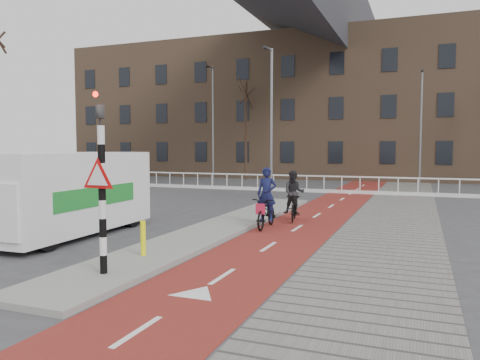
% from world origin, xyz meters
% --- Properties ---
extents(ground, '(120.00, 120.00, 0.00)m').
position_xyz_m(ground, '(0.00, 0.00, 0.00)').
color(ground, '#38383A').
rests_on(ground, ground).
extents(bike_lane, '(2.50, 60.00, 0.01)m').
position_xyz_m(bike_lane, '(1.50, 10.00, 0.01)').
color(bike_lane, maroon).
rests_on(bike_lane, ground).
extents(sidewalk, '(3.00, 60.00, 0.01)m').
position_xyz_m(sidewalk, '(4.30, 10.00, 0.01)').
color(sidewalk, slate).
rests_on(sidewalk, ground).
extents(curb_island, '(1.80, 16.00, 0.12)m').
position_xyz_m(curb_island, '(-0.70, 4.00, 0.06)').
color(curb_island, gray).
rests_on(curb_island, ground).
extents(traffic_signal, '(0.80, 0.80, 3.68)m').
position_xyz_m(traffic_signal, '(-0.60, -2.02, 1.99)').
color(traffic_signal, black).
rests_on(traffic_signal, curb_island).
extents(bollard, '(0.12, 0.12, 0.80)m').
position_xyz_m(bollard, '(-0.72, -0.42, 0.52)').
color(bollard, '#FBFA0D').
rests_on(bollard, curb_island).
extents(cyclist_near, '(0.74, 1.89, 1.94)m').
position_xyz_m(cyclist_near, '(0.58, 4.66, 0.66)').
color(cyclist_near, black).
rests_on(cyclist_near, bike_lane).
extents(cyclist_far, '(0.83, 1.67, 1.76)m').
position_xyz_m(cyclist_far, '(1.03, 6.38, 0.74)').
color(cyclist_far, black).
rests_on(cyclist_far, bike_lane).
extents(van, '(2.44, 5.71, 2.43)m').
position_xyz_m(van, '(-4.51, 1.38, 1.28)').
color(van, white).
rests_on(van, ground).
extents(railing, '(28.00, 0.10, 0.99)m').
position_xyz_m(railing, '(-5.00, 17.00, 0.31)').
color(railing, silver).
rests_on(railing, ground).
extents(townhouse_row, '(46.00, 10.00, 15.90)m').
position_xyz_m(townhouse_row, '(-3.00, 32.00, 7.81)').
color(townhouse_row, '#7F6047').
rests_on(townhouse_row, ground).
extents(tree_mid, '(0.22, 0.22, 7.79)m').
position_xyz_m(tree_mid, '(-8.02, 25.71, 3.90)').
color(tree_mid, black).
rests_on(tree_mid, ground).
extents(streetlight_near, '(0.12, 0.12, 7.35)m').
position_xyz_m(streetlight_near, '(-1.72, 12.49, 3.67)').
color(streetlight_near, slate).
rests_on(streetlight_near, ground).
extents(streetlight_left, '(0.12, 0.12, 8.18)m').
position_xyz_m(streetlight_left, '(-8.53, 20.53, 4.09)').
color(streetlight_left, slate).
rests_on(streetlight_left, ground).
extents(streetlight_right, '(0.12, 0.12, 7.47)m').
position_xyz_m(streetlight_right, '(5.05, 22.90, 3.73)').
color(streetlight_right, slate).
rests_on(streetlight_right, ground).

